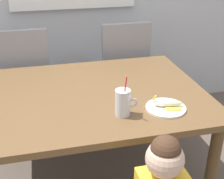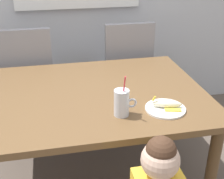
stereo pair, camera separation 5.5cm
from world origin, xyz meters
name	(u,v)px [view 2 (the right image)]	position (x,y,z in m)	size (l,w,h in m)	color
ground_plane	(94,177)	(0.00, 0.00, 0.00)	(24.00, 24.00, 0.00)	brown
dining_table	(91,103)	(0.00, 0.00, 0.62)	(1.45, 1.09, 0.70)	brown
dining_chair_left	(29,74)	(-0.43, 0.77, 0.54)	(0.44, 0.44, 0.96)	gray
dining_chair_right	(126,66)	(0.43, 0.78, 0.54)	(0.44, 0.45, 0.96)	gray
milk_cup	(122,104)	(0.13, -0.31, 0.77)	(0.13, 0.09, 0.25)	silver
snack_plate	(165,109)	(0.38, -0.31, 0.71)	(0.23, 0.23, 0.01)	white
peeled_banana	(167,104)	(0.40, -0.30, 0.73)	(0.18, 0.13, 0.07)	#F4EAC6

